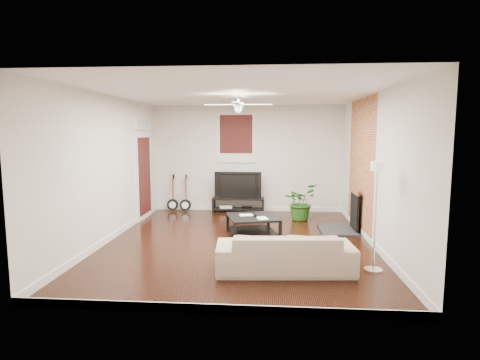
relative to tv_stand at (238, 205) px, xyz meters
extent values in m
cube|color=black|center=(0.23, -2.78, -0.19)|extent=(5.00, 6.00, 0.01)
cube|color=white|center=(0.23, -2.78, 2.61)|extent=(5.00, 6.00, 0.01)
cube|color=silver|center=(0.23, 0.22, 1.21)|extent=(5.00, 0.01, 2.80)
cube|color=silver|center=(0.23, -5.78, 1.21)|extent=(5.00, 0.01, 2.80)
cube|color=silver|center=(-2.27, -2.78, 1.21)|extent=(0.01, 6.00, 2.80)
cube|color=silver|center=(2.73, -2.78, 1.21)|extent=(0.01, 6.00, 2.80)
cube|color=#9E5933|center=(2.72, -1.78, 1.21)|extent=(0.02, 2.20, 2.80)
cube|color=black|center=(2.43, -1.78, 0.27)|extent=(0.80, 1.10, 0.92)
cube|color=#35110E|center=(-0.07, 0.19, 1.76)|extent=(1.00, 0.06, 1.30)
cube|color=white|center=(-2.23, -0.88, 1.06)|extent=(0.08, 1.00, 2.50)
cube|color=black|center=(0.00, 0.00, 0.00)|extent=(1.36, 0.36, 0.38)
imported|color=black|center=(0.00, 0.02, 0.54)|extent=(1.22, 0.16, 0.70)
cube|color=black|center=(0.48, -2.31, 0.01)|extent=(1.17, 1.17, 0.40)
imported|color=#C4AD93|center=(1.05, -4.30, 0.11)|extent=(2.11, 0.95, 0.60)
imported|color=#235A19|center=(1.56, -0.79, 0.25)|extent=(1.03, 1.05, 0.88)
camera|label=1|loc=(0.81, -9.97, 1.89)|focal=28.84mm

